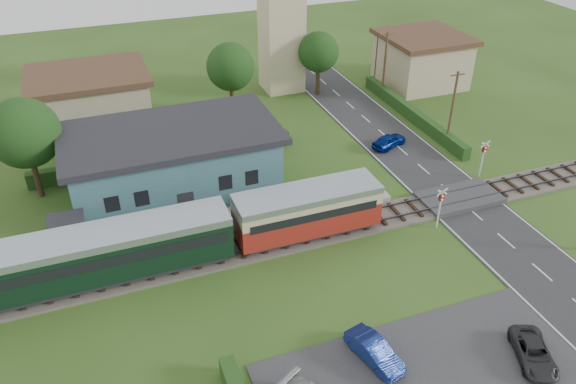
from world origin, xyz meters
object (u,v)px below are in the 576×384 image
object	(u,v)px
car_park_dark	(534,353)
house_west	(91,100)
station_building	(173,161)
pedestrian_near	(300,199)
equipment_hut	(69,236)
crossing_signal_near	(441,203)
car_park_blue	(374,351)
house_east	(422,59)
pedestrian_far	(132,225)
crossing_signal_far	(484,154)
train	(45,266)
car_on_road	(389,141)

from	to	relation	value
car_park_dark	house_west	bearing A→B (deg)	139.29
station_building	pedestrian_near	distance (m)	10.19
equipment_hut	house_west	size ratio (longest dim) A/B	0.24
house_west	crossing_signal_near	distance (m)	33.22
station_building	car_park_blue	size ratio (longest dim) A/B	4.35
house_east	pedestrian_far	xyz separation A→B (m)	(-34.01, -18.42, -1.47)
house_east	crossing_signal_far	bearing A→B (deg)	-108.08
crossing_signal_far	pedestrian_near	bearing A→B (deg)	178.70
crossing_signal_near	pedestrian_far	bearing A→B (deg)	163.65
crossing_signal_near	pedestrian_near	distance (m)	9.97
train	crossing_signal_far	xyz separation A→B (m)	(33.00, 2.39, -0.04)
house_east	crossing_signal_far	world-z (taller)	house_east
equipment_hut	crossing_signal_near	world-z (taller)	crossing_signal_near
car_on_road	pedestrian_far	size ratio (longest dim) A/B	2.01
crossing_signal_near	pedestrian_near	world-z (taller)	crossing_signal_near
crossing_signal_near	pedestrian_far	world-z (taller)	crossing_signal_near
car_park_blue	car_park_dark	size ratio (longest dim) A/B	0.98
car_on_road	car_park_dark	xyz separation A→B (m)	(-4.81, -24.09, -0.05)
car_on_road	pedestrian_near	world-z (taller)	pedestrian_near
house_east	car_on_road	size ratio (longest dim) A/B	2.51
house_west	pedestrian_far	size ratio (longest dim) A/B	6.19
station_building	house_west	xyz separation A→B (m)	(-5.00, 14.01, 0.10)
equipment_hut	pedestrian_near	xyz separation A→B (m)	(15.91, -0.45, -0.53)
equipment_hut	station_building	distance (m)	9.92
equipment_hut	house_west	bearing A→B (deg)	81.38
car_park_blue	pedestrian_far	size ratio (longest dim) A/B	2.11
house_west	pedestrian_near	size ratio (longest dim) A/B	7.01
train	house_east	distance (m)	45.13
house_east	pedestrian_near	distance (m)	29.34
station_building	house_east	distance (m)	32.70
equipment_hut	train	size ratio (longest dim) A/B	0.06
car_on_road	pedestrian_near	bearing A→B (deg)	99.68
equipment_hut	car_park_dark	xyz separation A→B (m)	(22.42, -17.69, -1.15)
train	car_park_dark	world-z (taller)	train
train	pedestrian_far	world-z (taller)	train
train	house_east	world-z (taller)	house_east
car_park_blue	car_park_dark	world-z (taller)	car_park_blue
car_park_blue	pedestrian_far	world-z (taller)	pedestrian_far
station_building	pedestrian_far	bearing A→B (deg)	-126.51
crossing_signal_near	car_park_blue	xyz separation A→B (m)	(-9.87, -9.09, -1.46)
station_building	crossing_signal_far	distance (m)	24.51
pedestrian_near	car_park_blue	bearing A→B (deg)	79.39
crossing_signal_far	pedestrian_near	size ratio (longest dim) A/B	2.13
house_east	crossing_signal_far	distance (m)	20.64
station_building	train	bearing A→B (deg)	-136.27
house_east	car_park_dark	bearing A→B (deg)	-113.12
house_east	crossing_signal_near	xyz separation A→B (m)	(-13.60, -24.41, -0.66)
pedestrian_far	station_building	bearing A→B (deg)	-42.79
house_west	house_east	bearing A→B (deg)	-1.64
pedestrian_far	pedestrian_near	bearing A→B (deg)	-100.25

